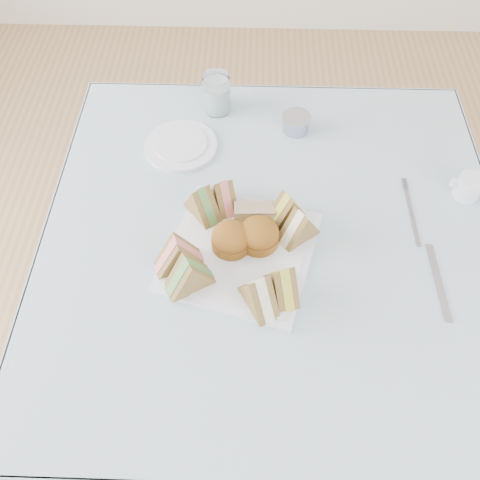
{
  "coord_description": "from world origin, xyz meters",
  "views": [
    {
      "loc": [
        -0.05,
        -0.66,
        1.65
      ],
      "look_at": [
        -0.07,
        -0.06,
        0.8
      ],
      "focal_mm": 38.0,
      "sensor_mm": 36.0,
      "label": 1
    }
  ],
  "objects_px": {
    "table": "(266,312)",
    "serving_plate": "(240,252)",
    "creamer_jug": "(469,187)",
    "water_glass": "(217,94)"
  },
  "relations": [
    {
      "from": "table",
      "to": "creamer_jug",
      "type": "xyz_separation_m",
      "value": [
        0.45,
        0.13,
        0.4
      ]
    },
    {
      "from": "serving_plate",
      "to": "creamer_jug",
      "type": "height_order",
      "value": "creamer_jug"
    },
    {
      "from": "creamer_jug",
      "to": "serving_plate",
      "type": "bearing_deg",
      "value": -156.31
    },
    {
      "from": "water_glass",
      "to": "creamer_jug",
      "type": "bearing_deg",
      "value": -25.37
    },
    {
      "from": "serving_plate",
      "to": "water_glass",
      "type": "height_order",
      "value": "water_glass"
    },
    {
      "from": "table",
      "to": "water_glass",
      "type": "relative_size",
      "value": 8.65
    },
    {
      "from": "water_glass",
      "to": "creamer_jug",
      "type": "height_order",
      "value": "water_glass"
    },
    {
      "from": "serving_plate",
      "to": "table",
      "type": "bearing_deg",
      "value": 53.34
    },
    {
      "from": "table",
      "to": "serving_plate",
      "type": "distance_m",
      "value": 0.39
    },
    {
      "from": "table",
      "to": "water_glass",
      "type": "bearing_deg",
      "value": 109.76
    }
  ]
}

